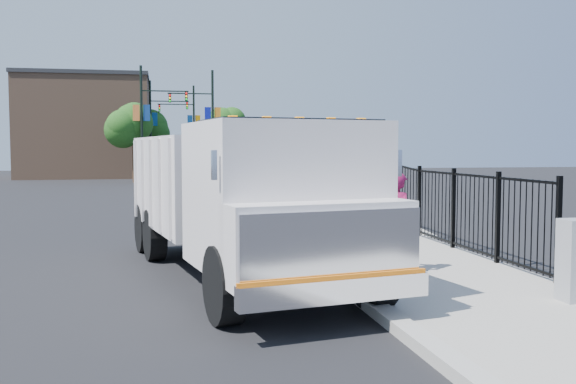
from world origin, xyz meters
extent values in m
plane|color=black|center=(0.00, 0.00, 0.00)|extent=(120.00, 120.00, 0.00)
cube|color=#9E998E|center=(1.93, -2.00, 0.06)|extent=(3.55, 12.00, 0.12)
cube|color=#ADAAA3|center=(0.00, -2.00, 0.08)|extent=(0.30, 12.00, 0.16)
cube|color=#9E998E|center=(2.12, 16.00, 0.00)|extent=(3.95, 24.06, 3.19)
cube|color=black|center=(3.55, 12.00, 0.90)|extent=(0.10, 28.00, 1.80)
cube|color=black|center=(-1.72, 0.46, 0.61)|extent=(2.45, 7.63, 0.24)
cube|color=white|center=(-1.26, -2.05, 1.72)|extent=(3.01, 2.88, 2.22)
cube|color=white|center=(-1.01, -3.42, 1.17)|extent=(2.71, 1.24, 1.11)
cube|color=silver|center=(-0.93, -3.82, 1.17)|extent=(2.53, 0.55, 0.94)
cube|color=silver|center=(-0.92, -3.91, 0.61)|extent=(2.66, 0.68, 0.31)
cube|color=orange|center=(-0.92, -3.91, 0.78)|extent=(2.63, 0.53, 0.07)
cube|color=black|center=(-1.21, -2.32, 2.39)|extent=(2.67, 1.86, 0.94)
cube|color=white|center=(-1.98, 1.89, 1.72)|extent=(3.46, 5.07, 1.89)
cube|color=silver|center=(-2.42, -3.39, 2.22)|extent=(0.08, 0.08, 0.39)
cube|color=silver|center=(0.31, -2.89, 2.22)|extent=(0.08, 0.08, 0.39)
cube|color=orange|center=(-2.12, -2.89, 2.86)|extent=(0.13, 0.11, 0.07)
cube|color=orange|center=(-1.63, -2.80, 2.86)|extent=(0.13, 0.11, 0.07)
cube|color=orange|center=(-1.14, -2.71, 2.86)|extent=(0.13, 0.11, 0.07)
cube|color=orange|center=(-0.64, -2.62, 2.86)|extent=(0.13, 0.11, 0.07)
cube|color=orange|center=(-0.15, -2.53, 2.86)|extent=(0.13, 0.11, 0.07)
cylinder|color=black|center=(-2.26, -3.03, 0.56)|extent=(0.55, 1.16, 1.11)
cylinder|color=black|center=(0.03, -2.61, 0.56)|extent=(0.55, 1.16, 1.11)
cylinder|color=black|center=(-3.24, 2.33, 0.56)|extent=(0.55, 1.16, 1.11)
cylinder|color=black|center=(-0.95, 2.75, 0.56)|extent=(0.55, 1.16, 1.11)
cylinder|color=black|center=(-3.46, 3.53, 0.56)|extent=(0.55, 1.16, 1.11)
cylinder|color=black|center=(-1.17, 3.95, 0.56)|extent=(0.55, 1.16, 1.11)
imported|color=maroon|center=(1.28, -0.39, 1.06)|extent=(0.69, 0.81, 1.88)
ellipsoid|color=silver|center=(0.66, -0.69, 0.16)|extent=(0.34, 0.34, 0.08)
cylinder|color=black|center=(-4.30, 33.31, 4.00)|extent=(0.18, 0.18, 8.00)
cube|color=black|center=(-2.70, 33.31, 6.30)|extent=(3.20, 0.08, 0.08)
cube|color=black|center=(-1.26, 33.31, 5.95)|extent=(0.18, 0.22, 0.60)
cube|color=navy|center=(-3.95, 33.31, 4.80)|extent=(0.45, 0.04, 1.10)
cube|color=orange|center=(-4.65, 33.31, 4.80)|extent=(0.45, 0.04, 1.10)
cylinder|color=black|center=(0.69, 35.09, 4.00)|extent=(0.18, 0.18, 8.00)
cube|color=black|center=(-0.91, 35.09, 6.30)|extent=(3.20, 0.08, 0.08)
cube|color=black|center=(-2.35, 35.09, 5.95)|extent=(0.18, 0.22, 0.60)
cube|color=orange|center=(1.04, 35.09, 4.80)|extent=(0.45, 0.04, 1.10)
cube|color=#0D179C|center=(0.34, 35.09, 4.80)|extent=(0.45, 0.04, 1.10)
cylinder|color=black|center=(-3.84, 43.20, 4.00)|extent=(0.18, 0.18, 8.00)
cube|color=black|center=(-2.24, 43.20, 6.30)|extent=(3.20, 0.08, 0.08)
cube|color=black|center=(-0.80, 43.20, 5.95)|extent=(0.18, 0.22, 0.60)
cube|color=#1051A5|center=(-3.49, 43.20, 4.80)|extent=(0.45, 0.04, 1.10)
cube|color=gold|center=(-4.19, 43.20, 4.80)|extent=(0.45, 0.04, 1.10)
cylinder|color=black|center=(-0.05, 47.01, 4.00)|extent=(0.18, 0.18, 8.00)
cube|color=black|center=(-1.65, 47.01, 6.30)|extent=(3.20, 0.08, 0.08)
cube|color=black|center=(-3.09, 47.01, 5.95)|extent=(0.18, 0.22, 0.60)
cube|color=orange|center=(0.30, 47.01, 4.80)|extent=(0.45, 0.04, 1.10)
cube|color=navy|center=(-0.40, 47.01, 4.80)|extent=(0.45, 0.04, 1.10)
cylinder|color=#382314|center=(-4.82, 34.15, 1.60)|extent=(0.36, 0.36, 3.20)
sphere|color=#194714|center=(-4.82, 34.15, 4.00)|extent=(2.85, 2.85, 2.85)
cylinder|color=#382314|center=(2.15, 40.90, 1.60)|extent=(0.36, 0.36, 3.20)
sphere|color=#194714|center=(2.15, 40.90, 4.00)|extent=(2.69, 2.69, 2.69)
cylinder|color=#382314|center=(-3.97, 47.30, 1.60)|extent=(0.36, 0.36, 3.20)
sphere|color=#194714|center=(-3.97, 47.30, 4.00)|extent=(3.33, 3.33, 3.33)
cube|color=#8C664C|center=(-9.00, 44.00, 4.00)|extent=(10.00, 10.00, 8.00)
camera|label=1|loc=(-3.11, -11.75, 2.45)|focal=40.00mm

